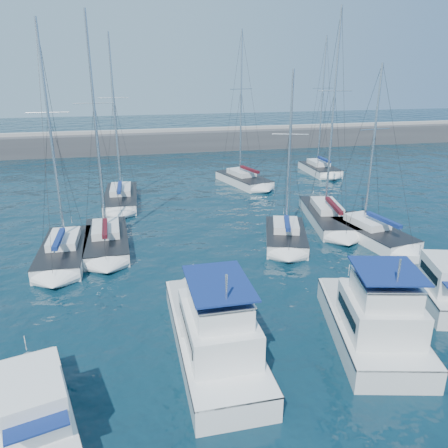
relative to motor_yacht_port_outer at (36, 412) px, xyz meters
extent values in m
plane|color=black|center=(12.03, 5.30, -0.94)|extent=(220.00, 220.00, 0.00)
cube|color=#424244|center=(12.03, 57.30, 0.06)|extent=(160.00, 6.00, 4.00)
cube|color=gray|center=(12.03, 57.30, 2.26)|extent=(160.00, 1.20, 0.50)
cube|color=white|center=(-0.06, 0.25, -0.54)|extent=(3.86, 6.75, 1.60)
cube|color=#262628|center=(-0.06, 0.25, 0.21)|extent=(3.90, 6.77, 0.08)
cube|color=white|center=(0.13, -0.50, 1.06)|extent=(2.66, 3.36, 1.60)
cube|color=black|center=(0.13, -0.50, 1.14)|extent=(2.56, 2.79, 0.45)
cube|color=navy|center=(0.42, -1.63, 1.36)|extent=(2.30, 2.35, 0.07)
cube|color=white|center=(7.19, 3.57, -0.54)|extent=(3.31, 10.18, 1.60)
cube|color=#262628|center=(7.19, 3.57, 0.21)|extent=(3.37, 10.19, 0.08)
cube|color=white|center=(7.19, 2.33, 1.06)|extent=(2.81, 4.72, 1.60)
cube|color=black|center=(7.19, 2.33, 1.14)|extent=(2.87, 3.78, 0.45)
cube|color=white|center=(7.19, 2.13, 2.31)|extent=(2.25, 3.30, 0.90)
cube|color=navy|center=(7.19, 2.13, 3.31)|extent=(2.53, 3.78, 0.08)
cube|color=silver|center=(14.95, 2.75, -0.54)|extent=(5.44, 8.74, 1.60)
cube|color=#262628|center=(14.95, 2.75, 0.21)|extent=(5.51, 8.76, 0.08)
cube|color=silver|center=(14.71, 1.79, 1.06)|extent=(3.88, 4.38, 1.60)
cube|color=black|center=(14.71, 1.79, 1.14)|extent=(3.76, 3.67, 0.45)
cube|color=silver|center=(14.67, 1.59, 2.31)|extent=(3.01, 3.14, 0.90)
cube|color=navy|center=(14.67, 1.59, 3.31)|extent=(3.40, 3.58, 0.08)
cube|color=silver|center=(20.83, 5.30, -0.54)|extent=(4.45, 7.13, 1.60)
cube|color=#262628|center=(20.83, 5.30, 0.21)|extent=(4.50, 7.14, 0.08)
cube|color=white|center=(-0.85, 16.21, -0.64)|extent=(3.20, 8.03, 1.30)
cube|color=#262628|center=(-0.85, 16.21, -0.01)|extent=(3.26, 8.04, 0.06)
cube|color=white|center=(-0.83, 16.71, 0.31)|extent=(2.04, 3.53, 0.55)
cylinder|color=silver|center=(-0.83, 17.01, 7.55)|extent=(0.18, 0.18, 14.09)
cylinder|color=silver|center=(-0.88, 15.02, 0.86)|extent=(0.22, 3.98, 0.12)
cube|color=navy|center=(-0.88, 14.92, 1.01)|extent=(0.44, 3.59, 0.28)
cube|color=silver|center=(2.01, 17.67, -0.64)|extent=(3.20, 8.17, 1.30)
cube|color=#262628|center=(2.01, 17.67, -0.01)|extent=(3.26, 8.18, 0.06)
cube|color=silver|center=(2.00, 18.18, 0.31)|extent=(2.04, 3.59, 0.55)
cylinder|color=silver|center=(1.99, 18.49, 7.90)|extent=(0.18, 0.18, 14.79)
cylinder|color=silver|center=(2.04, 16.46, 0.86)|extent=(0.22, 4.05, 0.12)
cube|color=#440D15|center=(2.04, 16.36, 1.01)|extent=(0.44, 3.65, 0.28)
cube|color=silver|center=(15.31, 15.53, -0.64)|extent=(4.76, 7.16, 1.30)
cube|color=#262628|center=(15.31, 15.53, -0.01)|extent=(4.81, 7.18, 0.06)
cube|color=silver|center=(15.44, 15.92, 0.31)|extent=(2.67, 3.32, 0.55)
cylinder|color=silver|center=(15.51, 16.16, 6.06)|extent=(0.18, 0.18, 11.12)
cylinder|color=silver|center=(15.01, 14.59, 0.86)|extent=(1.11, 3.18, 0.12)
cube|color=navy|center=(14.98, 14.49, 1.01)|extent=(1.23, 2.93, 0.28)
cube|color=silver|center=(20.56, 19.25, -0.64)|extent=(4.86, 9.94, 1.30)
cube|color=#262628|center=(20.56, 19.25, -0.01)|extent=(4.92, 9.96, 0.06)
cube|color=silver|center=(20.67, 19.83, 0.31)|extent=(2.77, 4.48, 0.55)
cylinder|color=silver|center=(20.74, 20.18, 8.35)|extent=(0.18, 0.18, 15.69)
cylinder|color=silver|center=(20.29, 17.85, 0.86)|extent=(1.02, 4.70, 0.12)
cube|color=#440D15|center=(20.27, 17.75, 1.01)|extent=(1.16, 4.28, 0.28)
cube|color=white|center=(22.04, 14.83, -0.64)|extent=(4.21, 8.17, 1.30)
cube|color=#262628|center=(22.04, 14.83, -0.01)|extent=(4.27, 8.18, 0.06)
cube|color=white|center=(21.96, 15.31, 0.31)|extent=(2.47, 3.68, 0.55)
cylinder|color=silver|center=(21.91, 15.60, 6.26)|extent=(0.18, 0.18, 11.52)
cylinder|color=silver|center=(22.23, 13.68, 0.86)|extent=(0.74, 3.86, 0.12)
cube|color=navy|center=(22.24, 13.58, 1.01)|extent=(0.91, 3.52, 0.28)
cube|color=silver|center=(3.13, 29.01, -0.64)|extent=(3.34, 8.98, 1.30)
cube|color=#262628|center=(3.13, 29.01, -0.01)|extent=(3.40, 8.98, 0.06)
cube|color=silver|center=(3.15, 29.56, 0.31)|extent=(2.10, 3.95, 0.55)
cylinder|color=silver|center=(3.16, 29.90, 7.62)|extent=(0.18, 0.18, 14.22)
cylinder|color=silver|center=(3.07, 27.68, 0.86)|extent=(0.29, 4.44, 0.12)
cube|color=navy|center=(3.07, 27.58, 1.01)|extent=(0.50, 4.00, 0.28)
cube|color=silver|center=(16.90, 33.50, -0.64)|extent=(5.17, 8.37, 1.30)
cube|color=#262628|center=(16.90, 33.50, -0.01)|extent=(5.23, 8.38, 0.06)
cube|color=silver|center=(16.76, 33.97, 0.31)|extent=(2.89, 3.85, 0.55)
cylinder|color=silver|center=(16.68, 34.25, 8.01)|extent=(0.18, 0.18, 15.01)
cylinder|color=silver|center=(17.23, 32.38, 0.86)|extent=(1.21, 3.78, 0.12)
cube|color=#440D15|center=(17.25, 32.28, 1.01)|extent=(1.32, 3.47, 0.28)
cube|color=white|center=(27.76, 36.72, -0.64)|extent=(3.04, 6.98, 1.30)
cube|color=#262628|center=(27.76, 36.72, -0.01)|extent=(3.10, 6.98, 0.06)
cube|color=white|center=(27.77, 37.15, 0.31)|extent=(1.97, 3.06, 0.55)
cylinder|color=silver|center=(27.77, 37.41, 7.89)|extent=(0.18, 0.18, 14.76)
cylinder|color=silver|center=(27.76, 35.67, 0.86)|extent=(0.14, 3.48, 0.12)
cube|color=navy|center=(27.76, 35.57, 1.01)|extent=(0.37, 3.13, 0.28)
camera|label=1|loc=(3.82, -13.65, 11.66)|focal=35.00mm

